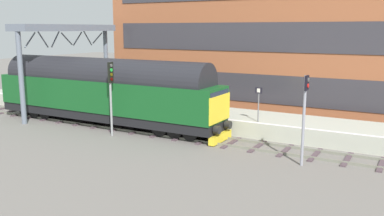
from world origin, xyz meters
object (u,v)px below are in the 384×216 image
signal_post_near (305,110)px  waiting_passenger (171,93)px  platform_number_sign (259,99)px  signal_post_mid (111,88)px  diesel_locomotive (104,90)px

signal_post_near → waiting_passenger: signal_post_near is taller
signal_post_near → platform_number_sign: size_ratio=2.10×
signal_post_mid → waiting_passenger: 5.97m
signal_post_mid → platform_number_sign: 9.10m
signal_post_mid → platform_number_sign: signal_post_mid is taller
diesel_locomotive → waiting_passenger: 4.92m
waiting_passenger → signal_post_near: bearing=160.5°
signal_post_mid → diesel_locomotive: bearing=49.7°
signal_post_near → signal_post_mid: 11.97m
diesel_locomotive → signal_post_near: (-1.97, -14.28, 0.30)m
diesel_locomotive → signal_post_near: diesel_locomotive is taller
diesel_locomotive → signal_post_mid: (-1.97, -2.32, 0.54)m
signal_post_near → signal_post_mid: (0.00, 11.96, 0.24)m
signal_post_near → platform_number_sign: signal_post_near is taller
signal_post_mid → waiting_passenger: signal_post_mid is taller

